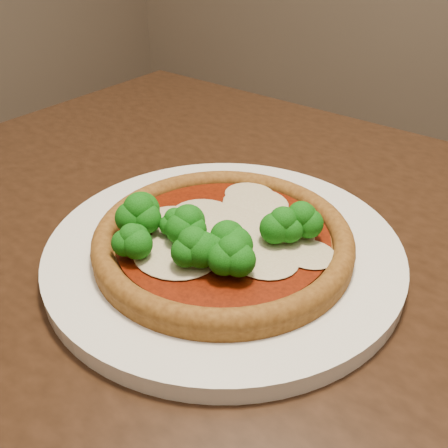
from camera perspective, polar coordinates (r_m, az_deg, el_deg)
The scene contains 3 objects.
dining_table at distance 0.57m, azimuth 6.78°, elevation -13.05°, with size 1.21×0.93×0.75m.
plate at distance 0.50m, azimuth 0.00°, elevation -2.98°, with size 0.35×0.35×0.02m, color white.
pizza at distance 0.47m, azimuth -0.36°, elevation -1.35°, with size 0.25×0.25×0.06m.
Camera 1 is at (-0.07, -0.38, 1.05)m, focal length 40.00 mm.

